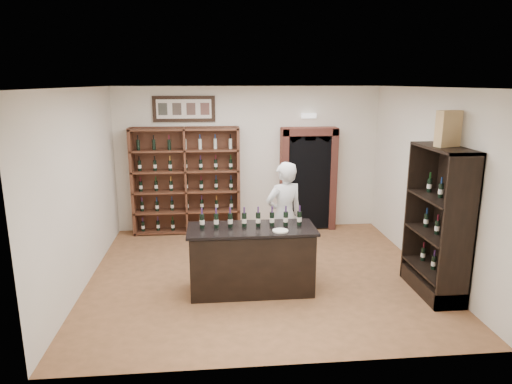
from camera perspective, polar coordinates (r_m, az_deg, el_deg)
floor at (r=7.63m, az=0.59°, el=-10.19°), size 5.50×5.50×0.00m
ceiling at (r=6.99m, az=0.65°, el=12.95°), size 5.50×5.50×0.00m
wall_back at (r=9.61m, az=-0.97°, el=4.13°), size 5.50×0.04×3.00m
wall_left at (r=7.40m, az=-21.07°, el=0.36°), size 0.04×5.00×3.00m
wall_right at (r=7.93m, az=20.78°, el=1.22°), size 0.04×5.00×3.00m
wine_shelf at (r=9.50m, az=-8.71°, el=1.42°), size 2.20×0.38×2.20m
framed_picture at (r=9.45m, az=-8.99°, el=10.22°), size 1.25×0.04×0.52m
arched_doorway at (r=9.68m, az=6.52°, el=1.94°), size 1.17×0.35×2.17m
emergency_light at (r=9.60m, az=6.61°, el=9.45°), size 0.30×0.10×0.10m
tasting_counter at (r=6.87m, az=-0.55°, el=-8.49°), size 1.88×0.78×1.00m
counter_bottle_0 at (r=6.70m, az=-6.76°, el=-3.60°), size 0.07×0.07×0.30m
counter_bottle_1 at (r=6.70m, az=-5.00°, el=-3.56°), size 0.07×0.07×0.30m
counter_bottle_2 at (r=6.71m, az=-3.23°, el=-3.52°), size 0.07×0.07×0.30m
counter_bottle_3 at (r=6.72m, az=-1.48°, el=-3.48°), size 0.07×0.07×0.30m
counter_bottle_4 at (r=6.73m, az=0.27°, el=-3.43°), size 0.07×0.07×0.30m
counter_bottle_5 at (r=6.76m, az=2.01°, el=-3.38°), size 0.07×0.07×0.30m
counter_bottle_6 at (r=6.78m, az=3.74°, el=-3.33°), size 0.07×0.07×0.30m
counter_bottle_7 at (r=6.82m, az=5.45°, el=-3.27°), size 0.07×0.07×0.30m
side_cabinet at (r=7.25m, az=21.78°, el=-6.10°), size 0.48×1.20×2.20m
shopkeeper at (r=7.59m, az=3.53°, el=-3.01°), size 0.77×0.64×1.83m
plate at (r=6.54m, az=3.07°, el=-4.86°), size 0.23×0.23×0.02m
wine_crate at (r=6.90m, az=22.90°, el=7.31°), size 0.38×0.25×0.50m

